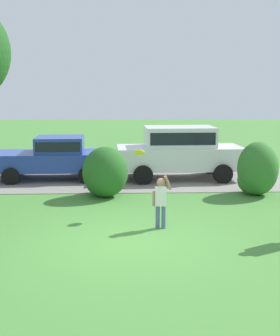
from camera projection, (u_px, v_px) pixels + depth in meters
ground_plane at (126, 242)px, 9.63m from camera, size 80.00×80.00×0.00m
driveway_strip at (125, 179)px, 16.29m from camera, size 28.00×4.40×0.02m
shrub_near_tree at (104, 174)px, 13.61m from camera, size 1.39×1.37×1.54m
shrub_centre_left at (257, 171)px, 13.85m from camera, size 1.25×1.36×1.66m
parked_sedan at (54, 156)px, 16.28m from camera, size 4.46×2.22×1.56m
parked_suv at (179, 150)px, 16.26m from camera, size 4.76×2.23×1.92m
child_thrower at (161, 199)px, 10.48m from camera, size 0.46×0.25×1.29m
frisbee at (139, 152)px, 11.45m from camera, size 0.30×0.25×0.20m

